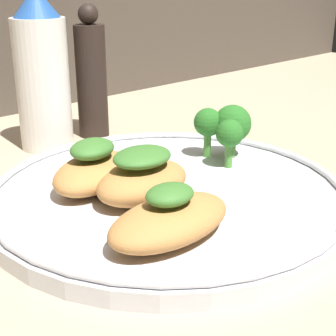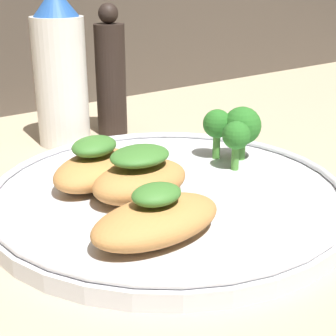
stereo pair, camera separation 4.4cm
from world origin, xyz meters
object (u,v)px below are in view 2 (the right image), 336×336
object	(u,v)px
broccoli_bunch	(234,128)
pepper_grinder	(111,76)
sauce_bottle	(60,72)
plate	(168,194)

from	to	relation	value
broccoli_bunch	pepper_grinder	distance (cm)	19.34
broccoli_bunch	pepper_grinder	xyz separation A→B (cm)	(-2.34, 19.05, 2.38)
broccoli_bunch	pepper_grinder	size ratio (longest dim) A/B	0.37
sauce_bottle	pepper_grinder	xyz separation A→B (cm)	(6.52, -0.00, -1.24)
plate	pepper_grinder	distance (cm)	22.97
plate	pepper_grinder	size ratio (longest dim) A/B	1.97
plate	pepper_grinder	bearing A→B (deg)	71.12
plate	sauce_bottle	distance (cm)	22.22
plate	broccoli_bunch	world-z (taller)	broccoli_bunch
plate	broccoli_bunch	size ratio (longest dim) A/B	5.29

